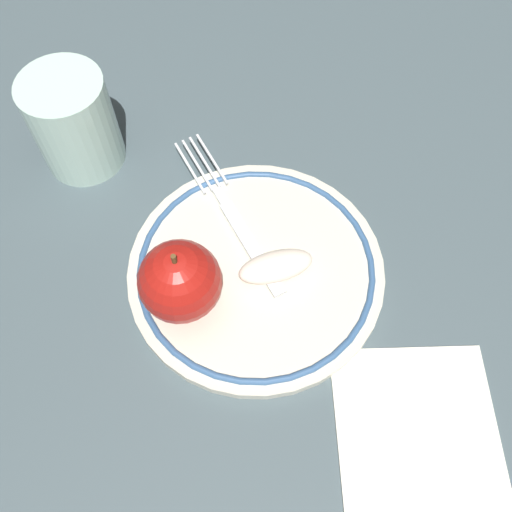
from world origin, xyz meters
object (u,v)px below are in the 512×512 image
object	(u,v)px
apple_red_whole	(180,282)
apple_slice_front	(278,267)
drinking_glass	(74,123)
napkin_folded	(419,438)
plate	(256,270)
fork	(233,216)

from	to	relation	value
apple_red_whole	apple_slice_front	world-z (taller)	apple_red_whole
apple_red_whole	drinking_glass	bearing A→B (deg)	-37.90
apple_red_whole	napkin_folded	size ratio (longest dim) A/B	0.52
napkin_folded	apple_slice_front	bearing A→B (deg)	-33.70
plate	drinking_glass	distance (m)	0.22
drinking_glass	apple_slice_front	bearing A→B (deg)	162.02
drinking_glass	napkin_folded	bearing A→B (deg)	155.31
plate	napkin_folded	world-z (taller)	plate
drinking_glass	plate	bearing A→B (deg)	160.34
plate	drinking_glass	size ratio (longest dim) A/B	2.33
apple_red_whole	napkin_folded	distance (m)	0.23
fork	napkin_folded	xyz separation A→B (m)	(-0.21, 0.14, -0.01)
apple_slice_front	napkin_folded	bearing A→B (deg)	112.07
plate	apple_slice_front	xyz separation A→B (m)	(-0.02, -0.00, 0.02)
napkin_folded	drinking_glass	bearing A→B (deg)	-24.69
plate	apple_slice_front	world-z (taller)	apple_slice_front
plate	drinking_glass	world-z (taller)	drinking_glass
drinking_glass	napkin_folded	distance (m)	0.42
apple_red_whole	fork	world-z (taller)	apple_red_whole
fork	drinking_glass	size ratio (longest dim) A/B	1.56
apple_red_whole	apple_slice_front	size ratio (longest dim) A/B	1.18
plate	apple_slice_front	distance (m)	0.03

